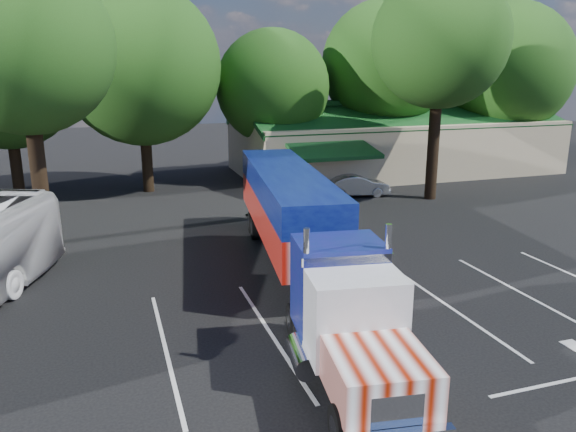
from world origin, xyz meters
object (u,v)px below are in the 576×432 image
object	(u,v)px
woman	(364,259)
bicycle	(313,202)
silver_sedan	(356,186)
semi_truck	(299,224)

from	to	relation	value
woman	bicycle	distance (m)	10.73
bicycle	woman	bearing A→B (deg)	-133.52
bicycle	silver_sedan	xyz separation A→B (m)	(3.85, 2.50, 0.22)
bicycle	silver_sedan	distance (m)	4.60
semi_truck	silver_sedan	distance (m)	15.23
woman	bicycle	world-z (taller)	woman
semi_truck	bicycle	distance (m)	11.24
semi_truck	silver_sedan	size ratio (longest dim) A/B	4.67
semi_truck	woman	bearing A→B (deg)	-0.53
woman	bicycle	xyz separation A→B (m)	(1.90, 10.55, -0.30)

